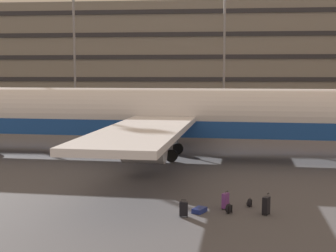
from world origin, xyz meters
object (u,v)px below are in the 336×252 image
suitcase_red (184,209)px  suitcase_black (199,210)px  suitcase_scuffed (266,205)px  suitcase_orange (225,200)px  backpack_teal (229,209)px  airliner (161,115)px  backpack_navy (249,203)px

suitcase_red → suitcase_black: bearing=47.5°
suitcase_red → suitcase_scuffed: suitcase_scuffed is taller
suitcase_orange → backpack_teal: size_ratio=1.70×
suitcase_orange → suitcase_scuffed: suitcase_scuffed is taller
suitcase_orange → backpack_teal: 0.75m
suitcase_orange → suitcase_red: bearing=-142.8°
suitcase_red → backpack_teal: 2.14m
airliner → suitcase_scuffed: airliner is taller
suitcase_orange → backpack_teal: suitcase_orange is taller
suitcase_orange → suitcase_scuffed: size_ratio=0.84×
airliner → backpack_teal: bearing=-72.0°
backpack_teal → suitcase_orange: bearing=99.6°
suitcase_scuffed → suitcase_red: bearing=-169.9°
suitcase_red → suitcase_black: 1.05m
suitcase_red → suitcase_scuffed: bearing=10.1°
airliner → suitcase_red: 15.17m
backpack_navy → suitcase_scuffed: bearing=-61.8°
suitcase_orange → suitcase_black: bearing=-150.3°
suitcase_scuffed → backpack_navy: bearing=118.2°
suitcase_orange → suitcase_black: 1.42m
backpack_navy → backpack_teal: size_ratio=0.91×
airliner → suitcase_black: size_ratio=49.69×
suitcase_red → suitcase_orange: (1.89, 1.44, 0.04)m
airliner → suitcase_red: airliner is taller
airliner → suitcase_red: (2.52, -14.68, -2.89)m
airliner → backpack_teal: (4.53, -13.96, -3.03)m
suitcase_red → backpack_navy: (3.04, 1.88, -0.17)m
airliner → backpack_teal: 14.98m
backpack_navy → suitcase_orange: bearing=-159.1°
airliner → suitcase_black: (3.20, -13.92, -3.14)m
suitcase_black → suitcase_orange: bearing=29.7°
suitcase_orange → backpack_navy: suitcase_orange is taller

